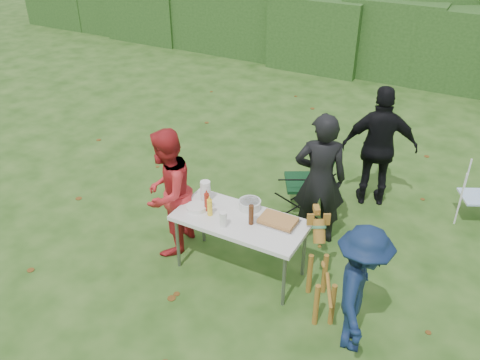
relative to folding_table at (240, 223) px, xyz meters
The scene contains 19 objects.
ground 0.77m from the folding_table, 133.21° to the right, with size 80.00×80.00×0.00m, color #1E4211.
hedge_row 7.75m from the folding_table, 91.77° to the left, with size 22.00×1.40×1.70m, color #23471C.
folding_table is the anchor object (origin of this frame).
person_cook 1.17m from the folding_table, 61.90° to the left, with size 0.63×0.42×1.74m, color black.
person_red_jacket 0.98m from the folding_table, behind, with size 0.78×0.61×1.61m, color red.
person_black_puffy 2.42m from the folding_table, 66.92° to the left, with size 1.02×0.42×1.74m, color black.
child 1.56m from the folding_table, 15.57° to the right, with size 0.90×0.52×1.39m, color #102041.
dog 1.07m from the folding_table, ahead, with size 0.95×0.38×0.90m, color olive, non-canonical shape.
camping_chair 1.56m from the folding_table, 82.87° to the left, with size 0.65×0.65×1.04m, color #0D3218, non-canonical shape.
lawn_chair 3.35m from the folding_table, 46.61° to the left, with size 0.47×0.47×0.80m, color #5D9EE3, non-canonical shape.
food_tray 0.43m from the folding_table, 18.85° to the left, with size 0.45×0.30×0.02m, color #B7B7BA.
focaccia_bread 0.43m from the folding_table, 18.85° to the left, with size 0.40×0.26×0.04m, color #B67B40.
mustard_bottle 0.38m from the folding_table, 165.36° to the right, with size 0.06×0.06×0.20m, color yellow.
ketchup_bottle 0.45m from the folding_table, behind, with size 0.06×0.06×0.22m, color #A32818.
beer_bottle 0.23m from the folding_table, ahead, with size 0.06×0.06×0.24m, color #47230F.
paper_towel_roll 0.58m from the folding_table, 165.67° to the left, with size 0.12×0.12×0.26m, color white.
cup_stack 0.27m from the folding_table, 114.68° to the right, with size 0.08×0.08×0.18m, color white.
pasta_bowl 0.27m from the folding_table, 91.71° to the left, with size 0.26×0.26×0.10m, color silver.
plate_stack 0.54m from the folding_table, behind, with size 0.24×0.24×0.05m, color white.
Camera 1 is at (2.45, -3.83, 4.02)m, focal length 38.00 mm.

